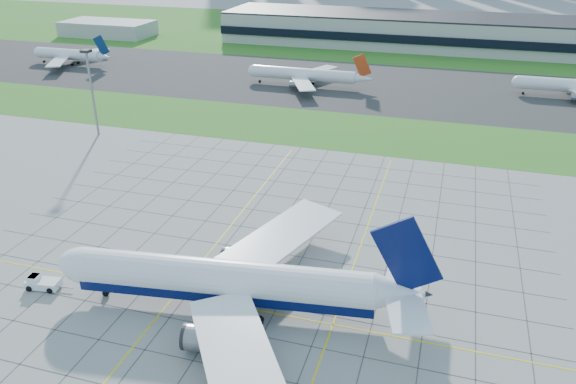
{
  "coord_description": "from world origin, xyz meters",
  "views": [
    {
      "loc": [
        31.85,
        -72.96,
        58.42
      ],
      "look_at": [
        1.1,
        29.09,
        7.0
      ],
      "focal_mm": 35.0,
      "sensor_mm": 36.0,
      "label": 1
    }
  ],
  "objects_px": {
    "light_mast": "(91,82)",
    "distant_jet_1": "(305,74)",
    "distant_jet_0": "(70,54)",
    "airliner": "(228,281)",
    "crew_near": "(105,287)",
    "pushback_tug": "(41,283)"
  },
  "relations": [
    {
      "from": "airliner",
      "to": "crew_near",
      "type": "bearing_deg",
      "value": 176.99
    },
    {
      "from": "pushback_tug",
      "to": "distant_jet_1",
      "type": "distance_m",
      "value": 144.9
    },
    {
      "from": "airliner",
      "to": "light_mast",
      "type": "bearing_deg",
      "value": 128.53
    },
    {
      "from": "airliner",
      "to": "distant_jet_1",
      "type": "height_order",
      "value": "airliner"
    },
    {
      "from": "distant_jet_1",
      "to": "airliner",
      "type": "bearing_deg",
      "value": -79.84
    },
    {
      "from": "distant_jet_0",
      "to": "airliner",
      "type": "bearing_deg",
      "value": -46.82
    },
    {
      "from": "distant_jet_0",
      "to": "pushback_tug",
      "type": "bearing_deg",
      "value": -55.58
    },
    {
      "from": "pushback_tug",
      "to": "distant_jet_0",
      "type": "relative_size",
      "value": 0.2
    },
    {
      "from": "light_mast",
      "to": "pushback_tug",
      "type": "xyz_separation_m",
      "value": [
        36.49,
        -71.92,
        -15.12
      ]
    },
    {
      "from": "distant_jet_0",
      "to": "distant_jet_1",
      "type": "distance_m",
      "value": 111.32
    },
    {
      "from": "pushback_tug",
      "to": "distant_jet_0",
      "type": "height_order",
      "value": "distant_jet_0"
    },
    {
      "from": "distant_jet_0",
      "to": "light_mast",
      "type": "bearing_deg",
      "value": -49.63
    },
    {
      "from": "pushback_tug",
      "to": "distant_jet_0",
      "type": "distance_m",
      "value": 181.17
    },
    {
      "from": "distant_jet_1",
      "to": "crew_near",
      "type": "bearing_deg",
      "value": -89.02
    },
    {
      "from": "light_mast",
      "to": "distant_jet_0",
      "type": "height_order",
      "value": "light_mast"
    },
    {
      "from": "pushback_tug",
      "to": "crew_near",
      "type": "distance_m",
      "value": 11.48
    },
    {
      "from": "crew_near",
      "to": "distant_jet_1",
      "type": "relative_size",
      "value": 0.04
    },
    {
      "from": "distant_jet_0",
      "to": "distant_jet_1",
      "type": "bearing_deg",
      "value": -2.49
    },
    {
      "from": "light_mast",
      "to": "pushback_tug",
      "type": "relative_size",
      "value": 2.94
    },
    {
      "from": "light_mast",
      "to": "distant_jet_1",
      "type": "xyz_separation_m",
      "value": [
        45.32,
        72.67,
        -11.69
      ]
    },
    {
      "from": "pushback_tug",
      "to": "distant_jet_1",
      "type": "bearing_deg",
      "value": 78.93
    },
    {
      "from": "light_mast",
      "to": "airliner",
      "type": "bearing_deg",
      "value": -43.89
    }
  ]
}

